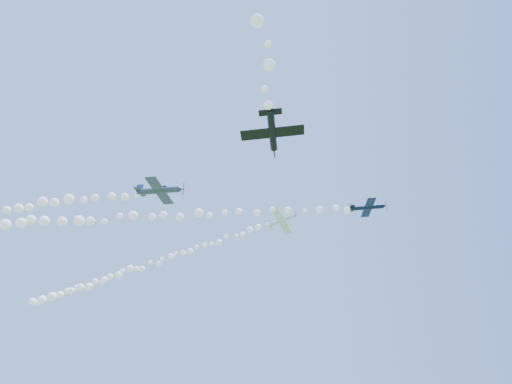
# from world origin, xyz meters

# --- Properties ---
(plane_white) EXTENTS (6.30, 6.42, 2.21)m
(plane_white) POSITION_xyz_m (5.55, 11.91, 53.36)
(plane_white) COLOR white
(smoke_trail_white) EXTENTS (62.94, 27.14, 2.77)m
(smoke_trail_white) POSITION_xyz_m (-27.61, 25.47, 53.05)
(smoke_trail_white) COLOR white
(plane_navy) EXTENTS (6.77, 6.90, 2.04)m
(plane_navy) POSITION_xyz_m (20.76, 4.62, 49.21)
(plane_navy) COLOR #0C1536
(smoke_trail_navy) EXTENTS (79.57, 5.99, 2.67)m
(smoke_trail_navy) POSITION_xyz_m (-21.03, 2.71, 49.00)
(smoke_trail_navy) COLOR white
(plane_grey) EXTENTS (8.10, 8.33, 2.76)m
(plane_grey) POSITION_xyz_m (-12.64, -5.88, 46.86)
(plane_grey) COLOR #363A4F
(plane_black) EXTENTS (7.22, 6.98, 1.85)m
(plane_black) POSITION_xyz_m (6.09, -22.09, 39.39)
(plane_black) COLOR black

